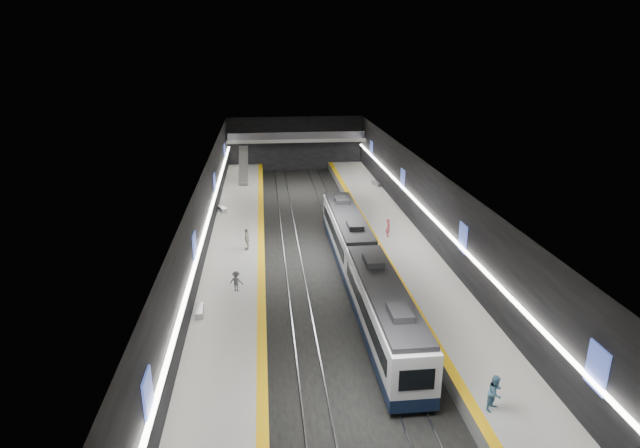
{
  "coord_description": "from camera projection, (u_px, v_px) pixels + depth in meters",
  "views": [
    {
      "loc": [
        -4.8,
        -44.31,
        18.53
      ],
      "look_at": [
        0.28,
        2.98,
        2.2
      ],
      "focal_mm": 30.0,
      "sensor_mm": 36.0,
      "label": 1
    }
  ],
  "objects": [
    {
      "name": "passenger_right_b",
      "position": [
        495.0,
        393.0,
        26.54
      ],
      "size": [
        1.18,
        1.15,
        1.92
      ],
      "primitive_type": "imported",
      "rotation": [
        0.0,
        0.0,
        0.67
      ],
      "color": "teal",
      "rests_on": "platform_right"
    },
    {
      "name": "escalator",
      "position": [
        243.0,
        165.0,
        70.93
      ],
      "size": [
        1.2,
        7.5,
        3.92
      ],
      "primitive_type": "cube",
      "rotation": [
        0.44,
        0.0,
        0.0
      ],
      "color": "#99999E",
      "rests_on": "platform_left"
    },
    {
      "name": "bench_right_far",
      "position": [
        377.0,
        183.0,
        68.41
      ],
      "size": [
        1.03,
        1.98,
        0.47
      ],
      "primitive_type": "cube",
      "rotation": [
        0.0,
        0.0,
        0.28
      ],
      "color": "#99999E",
      "rests_on": "platform_right"
    },
    {
      "name": "passenger_left_b",
      "position": [
        236.0,
        281.0,
        39.28
      ],
      "size": [
        1.14,
        0.87,
        1.56
      ],
      "primitive_type": "imported",
      "rotation": [
        0.0,
        0.0,
        2.82
      ],
      "color": "#414249",
      "rests_on": "platform_left"
    },
    {
      "name": "platform_right",
      "position": [
        402.0,
        249.0,
        48.77
      ],
      "size": [
        5.0,
        70.0,
        1.0
      ],
      "primitive_type": "cube",
      "color": "slate",
      "rests_on": "ground"
    },
    {
      "name": "wall_left",
      "position": [
        205.0,
        220.0,
        45.87
      ],
      "size": [
        0.04,
        70.0,
        8.0
      ],
      "primitive_type": "cube",
      "color": "black",
      "rests_on": "ground"
    },
    {
      "name": "ad_posters",
      "position": [
        319.0,
        207.0,
        47.66
      ],
      "size": [
        19.94,
        53.5,
        2.2
      ],
      "color": "#435BCB",
      "rests_on": "wall_left"
    },
    {
      "name": "cove_light_left",
      "position": [
        207.0,
        222.0,
        45.95
      ],
      "size": [
        0.25,
        68.6,
        0.12
      ],
      "primitive_type": "cube",
      "color": "white",
      "rests_on": "wall_left"
    },
    {
      "name": "passenger_left_a",
      "position": [
        247.0,
        239.0,
        47.06
      ],
      "size": [
        0.65,
        1.22,
        1.98
      ],
      "primitive_type": "imported",
      "rotation": [
        0.0,
        0.0,
        -1.72
      ],
      "color": "#BAB5AA",
      "rests_on": "platform_left"
    },
    {
      "name": "platform_left",
      "position": [
        236.0,
        256.0,
        47.26
      ],
      "size": [
        5.0,
        70.0,
        1.0
      ],
      "primitive_type": "cube",
      "color": "slate",
      "rests_on": "ground"
    },
    {
      "name": "tile_surface_right",
      "position": [
        402.0,
        244.0,
        48.61
      ],
      "size": [
        5.0,
        70.0,
        0.02
      ],
      "primitive_type": "cube",
      "color": "#A8A8A3",
      "rests_on": "platform_right"
    },
    {
      "name": "mezzanine_bridge",
      "position": [
        296.0,
        139.0,
        77.51
      ],
      "size": [
        20.0,
        3.0,
        1.5
      ],
      "color": "gray",
      "rests_on": "wall_left"
    },
    {
      "name": "ground",
      "position": [
        320.0,
        258.0,
        48.18
      ],
      "size": [
        70.0,
        70.0,
        0.0
      ],
      "primitive_type": "plane",
      "color": "black",
      "rests_on": "ground"
    },
    {
      "name": "bench_left_far",
      "position": [
        222.0,
        209.0,
        58.07
      ],
      "size": [
        1.16,
        1.96,
        0.46
      ],
      "primitive_type": "cube",
      "rotation": [
        0.0,
        0.0,
        0.36
      ],
      "color": "#99999E",
      "rests_on": "platform_left"
    },
    {
      "name": "rails",
      "position": [
        320.0,
        257.0,
        48.16
      ],
      "size": [
        6.52,
        70.0,
        0.12
      ],
      "color": "gray",
      "rests_on": "ground"
    },
    {
      "name": "tactile_strip_left",
      "position": [
        261.0,
        250.0,
        47.31
      ],
      "size": [
        0.6,
        70.0,
        0.02
      ],
      "primitive_type": "cube",
      "color": "yellow",
      "rests_on": "platform_left"
    },
    {
      "name": "passenger_right_a",
      "position": [
        388.0,
        228.0,
        50.21
      ],
      "size": [
        0.64,
        0.76,
        1.76
      ],
      "primitive_type": "imported",
      "rotation": [
        0.0,
        0.0,
        1.18
      ],
      "color": "#C44954",
      "rests_on": "platform_right"
    },
    {
      "name": "bench_left_near",
      "position": [
        199.0,
        311.0,
        36.16
      ],
      "size": [
        0.6,
        1.81,
        0.44
      ],
      "primitive_type": "cube",
      "rotation": [
        0.0,
        0.0,
        0.06
      ],
      "color": "#99999E",
      "rests_on": "platform_left"
    },
    {
      "name": "tile_surface_left",
      "position": [
        236.0,
        251.0,
        47.09
      ],
      "size": [
        5.0,
        70.0,
        0.02
      ],
      "primitive_type": "cube",
      "color": "#A8A8A3",
      "rests_on": "platform_left"
    },
    {
      "name": "train",
      "position": [
        363.0,
        265.0,
        41.08
      ],
      "size": [
        2.69,
        30.04,
        3.6
      ],
      "color": "#0E1A34",
      "rests_on": "ground"
    },
    {
      "name": "wall_back",
      "position": [
        295.0,
        144.0,
        79.79
      ],
      "size": [
        20.0,
        0.04,
        8.0
      ],
      "primitive_type": "cube",
      "color": "black",
      "rests_on": "ground"
    },
    {
      "name": "wall_right",
      "position": [
        431.0,
        212.0,
        47.89
      ],
      "size": [
        0.04,
        70.0,
        8.0
      ],
      "primitive_type": "cube",
      "color": "black",
      "rests_on": "ground"
    },
    {
      "name": "cove_light_right",
      "position": [
        429.0,
        214.0,
        47.93
      ],
      "size": [
        0.25,
        68.6,
        0.12
      ],
      "primitive_type": "cube",
      "color": "white",
      "rests_on": "wall_right"
    },
    {
      "name": "ceiling",
      "position": [
        321.0,
        171.0,
        45.58
      ],
      "size": [
        20.0,
        70.0,
        0.04
      ],
      "primitive_type": "cube",
      "rotation": [
        3.14,
        0.0,
        0.0
      ],
      "color": "beige",
      "rests_on": "wall_left"
    },
    {
      "name": "tactile_strip_right",
      "position": [
        379.0,
        245.0,
        48.38
      ],
      "size": [
        0.6,
        70.0,
        0.02
      ],
      "primitive_type": "cube",
      "color": "yellow",
      "rests_on": "platform_right"
    }
  ]
}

